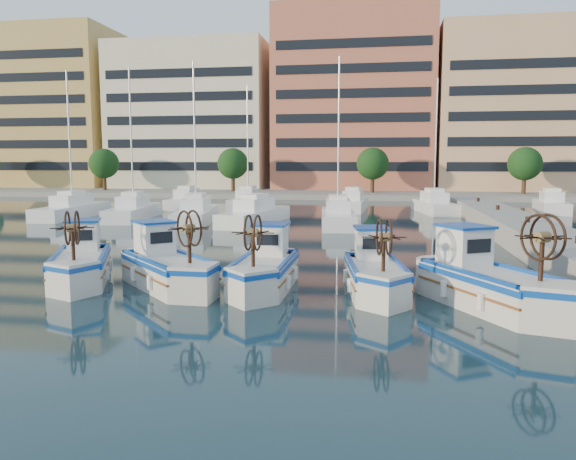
% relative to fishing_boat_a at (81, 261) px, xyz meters
% --- Properties ---
extents(ground, '(300.00, 300.00, 0.00)m').
position_rel_fishing_boat_a_xyz_m(ground, '(5.64, -1.14, -0.78)').
color(ground, '#17323C').
rests_on(ground, ground).
extents(quay, '(3.00, 60.00, 1.20)m').
position_rel_fishing_boat_a_xyz_m(quay, '(18.64, 6.86, -0.18)').
color(quay, gray).
rests_on(quay, ground).
extents(waterfront, '(180.00, 40.00, 25.60)m').
position_rel_fishing_boat_a_xyz_m(waterfront, '(14.88, 63.90, 10.32)').
color(waterfront, gray).
rests_on(waterfront, ground).
extents(yacht_marina, '(41.91, 22.01, 11.50)m').
position_rel_fishing_boat_a_xyz_m(yacht_marina, '(2.14, 26.43, -0.25)').
color(yacht_marina, white).
rests_on(yacht_marina, ground).
extents(fishing_boat_a, '(3.39, 4.67, 2.82)m').
position_rel_fishing_boat_a_xyz_m(fishing_boat_a, '(0.00, 0.00, 0.00)').
color(fishing_boat_a, silver).
rests_on(fishing_boat_a, ground).
extents(fishing_boat_b, '(4.42, 4.50, 2.89)m').
position_rel_fishing_boat_a_xyz_m(fishing_boat_b, '(3.46, -0.35, 0.02)').
color(fishing_boat_b, silver).
rests_on(fishing_boat_b, ground).
extents(fishing_boat_c, '(1.84, 4.47, 2.78)m').
position_rel_fishing_boat_a_xyz_m(fishing_boat_c, '(6.93, 0.08, -0.01)').
color(fishing_boat_c, silver).
rests_on(fishing_boat_c, ground).
extents(fishing_boat_d, '(2.36, 4.46, 2.71)m').
position_rel_fishing_boat_a_xyz_m(fishing_boat_d, '(10.71, 0.06, -0.03)').
color(fishing_boat_d, silver).
rests_on(fishing_boat_d, ground).
extents(fishing_boat_e, '(4.05, 5.05, 3.06)m').
position_rel_fishing_boat_a_xyz_m(fishing_boat_e, '(14.10, -1.34, 0.07)').
color(fishing_boat_e, silver).
rests_on(fishing_boat_e, ground).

